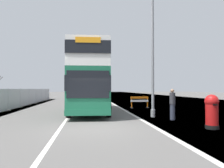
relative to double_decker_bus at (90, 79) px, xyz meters
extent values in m
cube|color=#565451|center=(-0.09, -7.46, -2.67)|extent=(140.00, 280.00, 0.10)
cube|color=#B2AFA8|center=(3.03, -7.46, -2.63)|extent=(0.24, 196.00, 0.01)
cube|color=silver|center=(-1.47, -7.46, -2.63)|extent=(0.16, 168.00, 0.01)
cube|color=#196042|center=(0.00, 0.01, -0.86)|extent=(2.95, 10.70, 2.82)
cube|color=white|center=(0.00, 0.01, 0.75)|extent=(2.95, 10.70, 0.40)
cube|color=white|center=(0.00, 0.01, 1.63)|extent=(2.92, 10.59, 1.36)
cube|color=black|center=(0.00, 0.01, -0.44)|extent=(2.98, 10.80, 0.90)
cube|color=black|center=(0.00, 0.01, 1.63)|extent=(2.96, 10.75, 0.75)
cube|color=black|center=(-0.18, -5.32, -0.51)|extent=(2.39, 0.14, 1.55)
cube|color=orange|center=(-0.18, -5.32, 2.00)|extent=(1.43, 0.11, 0.32)
cube|color=#196042|center=(0.00, 0.01, -2.09)|extent=(2.98, 10.80, 0.36)
cylinder|color=black|center=(-1.41, -3.24, -2.12)|extent=(0.33, 1.01, 1.00)
cylinder|color=black|center=(1.19, -3.32, -2.12)|extent=(0.33, 1.01, 1.00)
cylinder|color=black|center=(-1.20, 2.97, -2.12)|extent=(0.33, 1.01, 1.00)
cylinder|color=black|center=(1.39, 2.88, -2.12)|extent=(0.33, 1.01, 1.00)
cylinder|color=gray|center=(4.08, -3.61, 1.64)|extent=(0.18, 0.18, 8.52)
cylinder|color=gray|center=(4.08, -3.61, -2.37)|extent=(0.29, 0.29, 0.50)
cylinder|color=black|center=(5.54, -8.11, -2.53)|extent=(0.61, 0.61, 0.18)
cylinder|color=#B71414|center=(5.54, -8.11, -1.89)|extent=(0.57, 0.57, 1.09)
sphere|color=#B71414|center=(5.54, -8.11, -1.35)|extent=(0.63, 0.63, 0.63)
cube|color=black|center=(5.54, -8.40, -1.49)|extent=(0.22, 0.03, 0.07)
cube|color=orange|center=(4.86, 3.37, -1.60)|extent=(1.84, 0.40, 0.20)
cube|color=white|center=(4.86, 3.37, -1.92)|extent=(1.84, 0.40, 0.20)
cube|color=orange|center=(4.04, 3.23, -2.11)|extent=(0.08, 0.08, 1.02)
cube|color=black|center=(4.04, 3.23, -2.58)|extent=(0.21, 0.46, 0.08)
cube|color=orange|center=(5.68, 3.51, -2.11)|extent=(0.08, 0.08, 1.02)
cube|color=black|center=(5.68, 3.51, -2.58)|extent=(0.21, 0.46, 0.08)
cube|color=#A8AAAD|center=(-6.88, 0.09, -1.67)|extent=(0.04, 3.26, 1.80)
cube|color=#A8AAAD|center=(-6.88, 3.49, -1.67)|extent=(0.04, 3.26, 1.80)
cube|color=#A8AAAD|center=(-6.88, 6.89, -1.67)|extent=(0.04, 3.26, 1.80)
cube|color=#A8AAAD|center=(-6.88, 10.29, -1.67)|extent=(0.04, 3.26, 1.80)
cube|color=#A8AAAD|center=(-6.88, 13.69, -1.67)|extent=(0.04, 3.26, 1.80)
cube|color=#A8AAAD|center=(-6.88, 17.09, -1.67)|extent=(0.04, 3.26, 1.80)
cube|color=#A8AAAD|center=(-6.88, 20.49, -1.67)|extent=(0.04, 3.26, 1.80)
cylinder|color=#939699|center=(-6.88, 1.79, -1.67)|extent=(0.06, 0.06, 1.90)
cube|color=gray|center=(-6.88, 1.79, -2.56)|extent=(0.44, 0.20, 0.12)
cylinder|color=#939699|center=(-6.88, 5.19, -1.67)|extent=(0.06, 0.06, 1.90)
cube|color=gray|center=(-6.88, 5.19, -2.56)|extent=(0.44, 0.20, 0.12)
cylinder|color=#939699|center=(-6.88, 8.59, -1.67)|extent=(0.06, 0.06, 1.90)
cube|color=gray|center=(-6.88, 8.59, -2.56)|extent=(0.44, 0.20, 0.12)
cylinder|color=#939699|center=(-6.88, 11.99, -1.67)|extent=(0.06, 0.06, 1.90)
cube|color=gray|center=(-6.88, 11.99, -2.56)|extent=(0.44, 0.20, 0.12)
cylinder|color=#939699|center=(-6.88, 15.39, -1.67)|extent=(0.06, 0.06, 1.90)
cube|color=gray|center=(-6.88, 15.39, -2.56)|extent=(0.44, 0.20, 0.12)
cylinder|color=#939699|center=(-6.88, 18.79, -1.67)|extent=(0.06, 0.06, 1.90)
cube|color=gray|center=(-6.88, 18.79, -2.56)|extent=(0.44, 0.20, 0.12)
cylinder|color=#939699|center=(-6.88, 22.19, -1.67)|extent=(0.06, 0.06, 1.90)
cube|color=gray|center=(-6.88, 22.19, -2.56)|extent=(0.44, 0.20, 0.12)
cube|color=gray|center=(0.20, 17.52, -1.82)|extent=(1.84, 4.07, 1.25)
cube|color=black|center=(0.20, 17.52, -0.85)|extent=(1.69, 2.24, 0.68)
cylinder|color=black|center=(1.12, 18.79, -2.32)|extent=(0.20, 0.60, 0.60)
cylinder|color=black|center=(-0.72, 18.79, -2.32)|extent=(0.20, 0.60, 0.60)
cylinder|color=black|center=(1.12, 16.26, -2.32)|extent=(0.20, 0.60, 0.60)
cylinder|color=black|center=(-0.72, 16.26, -2.32)|extent=(0.20, 0.60, 0.60)
cube|color=navy|center=(0.19, 24.23, -1.88)|extent=(1.76, 4.34, 1.12)
cube|color=black|center=(0.19, 24.23, -0.99)|extent=(1.62, 2.39, 0.66)
cylinder|color=black|center=(1.07, 25.58, -2.32)|extent=(0.20, 0.60, 0.60)
cylinder|color=black|center=(-0.69, 25.58, -2.32)|extent=(0.20, 0.60, 0.60)
cylinder|color=black|center=(1.07, 22.89, -2.32)|extent=(0.20, 0.60, 0.60)
cylinder|color=black|center=(-0.69, 22.89, -2.32)|extent=(0.20, 0.60, 0.60)
cube|color=slate|center=(0.21, 33.36, -1.87)|extent=(1.86, 4.45, 1.15)
cube|color=black|center=(0.21, 33.36, -0.91)|extent=(1.71, 2.45, 0.75)
cylinder|color=black|center=(1.14, 34.74, -2.32)|extent=(0.20, 0.60, 0.60)
cylinder|color=black|center=(-0.72, 34.74, -2.32)|extent=(0.20, 0.60, 0.60)
cylinder|color=black|center=(1.14, 31.98, -2.32)|extent=(0.20, 0.60, 0.60)
cylinder|color=black|center=(-0.72, 31.98, -2.32)|extent=(0.20, 0.60, 0.60)
cylinder|color=#2D3342|center=(4.85, -5.05, -2.15)|extent=(0.29, 0.29, 0.94)
cylinder|color=#333338|center=(4.85, -5.05, -1.34)|extent=(0.34, 0.34, 0.69)
sphere|color=#937056|center=(4.85, -5.05, -0.88)|extent=(0.22, 0.22, 0.22)
camera|label=1|loc=(-0.22, -17.87, -0.78)|focal=35.67mm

